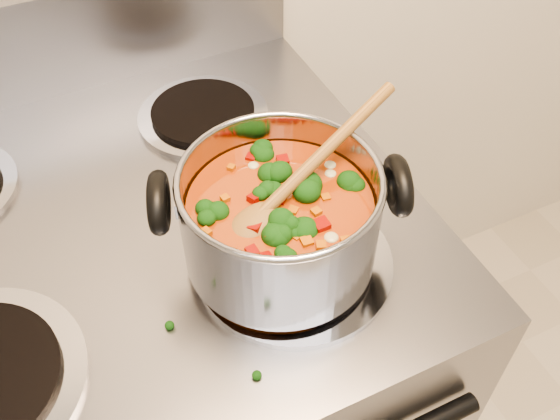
% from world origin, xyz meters
% --- Properties ---
extents(electric_range, '(0.78, 0.71, 1.08)m').
position_xyz_m(electric_range, '(-0.03, 1.16, 0.47)').
color(electric_range, gray).
rests_on(electric_range, ground).
extents(stockpot, '(0.29, 0.22, 0.14)m').
position_xyz_m(stockpot, '(0.14, 1.02, 1.00)').
color(stockpot, '#929299').
rests_on(stockpot, electric_range).
extents(wooden_spoon, '(0.25, 0.11, 0.09)m').
position_xyz_m(wooden_spoon, '(0.15, 1.02, 1.04)').
color(wooden_spoon, brown).
rests_on(wooden_spoon, stockpot).
extents(cooktop_crumbs, '(0.37, 0.26, 0.01)m').
position_xyz_m(cooktop_crumbs, '(0.09, 1.08, 0.92)').
color(cooktop_crumbs, black).
rests_on(cooktop_crumbs, electric_range).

